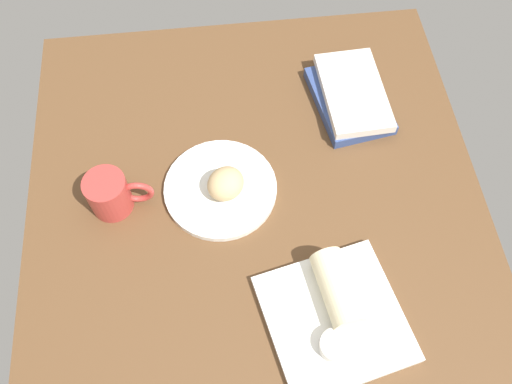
{
  "coord_description": "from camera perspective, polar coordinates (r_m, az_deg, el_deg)",
  "views": [
    {
      "loc": [
        43.55,
        -5.75,
        98.5
      ],
      "look_at": [
        -6.71,
        -0.05,
        7.0
      ],
      "focal_mm": 38.07,
      "sensor_mm": 36.0,
      "label": 1
    }
  ],
  "objects": [
    {
      "name": "coffee_mug",
      "position": [
        1.06,
        -15.03,
        -0.17
      ],
      "size": [
        8.1,
        12.71,
        8.57
      ],
      "color": "#B23833",
      "rests_on": "dining_table"
    },
    {
      "name": "dining_table",
      "position": [
        1.06,
        0.44,
        -4.46
      ],
      "size": [
        110.0,
        90.0,
        4.0
      ],
      "primitive_type": "cube",
      "color": "brown",
      "rests_on": "ground"
    },
    {
      "name": "round_plate",
      "position": [
        1.08,
        -3.75,
        0.35
      ],
      "size": [
        22.37,
        22.37,
        1.4
      ],
      "primitive_type": "cylinder",
      "color": "white",
      "rests_on": "dining_table"
    },
    {
      "name": "sauce_cup",
      "position": [
        0.95,
        8.38,
        -15.67
      ],
      "size": [
        5.57,
        5.57,
        2.47
      ],
      "color": "silver",
      "rests_on": "square_plate"
    },
    {
      "name": "book_stack",
      "position": [
        1.2,
        9.95,
        9.82
      ],
      "size": [
        22.87,
        17.05,
        4.5
      ],
      "color": "#33477F",
      "rests_on": "dining_table"
    },
    {
      "name": "breakfast_wrap",
      "position": [
        0.96,
        8.55,
        -10.0
      ],
      "size": [
        14.02,
        7.87,
        5.86
      ],
      "primitive_type": "cylinder",
      "rotation": [
        1.57,
        0.0,
        1.73
      ],
      "color": "beige",
      "rests_on": "square_plate"
    },
    {
      "name": "scone_pastry",
      "position": [
        1.04,
        -3.21,
        0.88
      ],
      "size": [
        9.97,
        10.02,
        5.76
      ],
      "primitive_type": "ellipsoid",
      "rotation": [
        0.0,
        0.0,
        2.3
      ],
      "color": "tan",
      "rests_on": "round_plate"
    },
    {
      "name": "square_plate",
      "position": [
        0.98,
        8.24,
        -13.0
      ],
      "size": [
        27.54,
        27.54,
        1.6
      ],
      "primitive_type": "cube",
      "rotation": [
        0.0,
        0.0,
        0.21
      ],
      "color": "white",
      "rests_on": "dining_table"
    }
  ]
}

